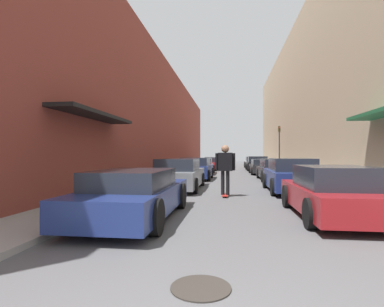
% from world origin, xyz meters
% --- Properties ---
extents(ground, '(108.50, 108.50, 0.00)m').
position_xyz_m(ground, '(0.00, 19.73, 0.00)').
color(ground, '#515154').
extents(curb_strip_left, '(1.80, 49.32, 0.12)m').
position_xyz_m(curb_strip_left, '(-4.33, 24.66, 0.06)').
color(curb_strip_left, gray).
rests_on(curb_strip_left, ground).
extents(curb_strip_right, '(1.80, 49.32, 0.12)m').
position_xyz_m(curb_strip_right, '(4.33, 24.66, 0.06)').
color(curb_strip_right, gray).
rests_on(curb_strip_right, ground).
extents(building_row_left, '(4.90, 49.32, 9.15)m').
position_xyz_m(building_row_left, '(-7.23, 24.65, 4.57)').
color(building_row_left, brown).
rests_on(building_row_left, ground).
extents(building_row_right, '(4.90, 49.32, 12.68)m').
position_xyz_m(building_row_right, '(7.23, 24.66, 6.34)').
color(building_row_right, tan).
rests_on(building_row_right, ground).
extents(parked_car_left_0, '(1.93, 4.71, 1.18)m').
position_xyz_m(parked_car_left_0, '(-2.42, 5.62, 0.59)').
color(parked_car_left_0, navy).
rests_on(parked_car_left_0, ground).
extents(parked_car_left_1, '(1.99, 4.76, 1.35)m').
position_xyz_m(parked_car_left_1, '(-2.43, 11.80, 0.65)').
color(parked_car_left_1, gray).
rests_on(parked_car_left_1, ground).
extents(parked_car_left_2, '(1.96, 4.03, 1.34)m').
position_xyz_m(parked_car_left_2, '(-2.28, 17.08, 0.65)').
color(parked_car_left_2, navy).
rests_on(parked_car_left_2, ground).
extents(parked_car_left_3, '(1.90, 4.56, 1.27)m').
position_xyz_m(parked_car_left_3, '(-2.42, 22.43, 0.62)').
color(parked_car_left_3, maroon).
rests_on(parked_car_left_3, ground).
extents(parked_car_left_4, '(2.09, 4.18, 1.22)m').
position_xyz_m(parked_car_left_4, '(-2.43, 28.23, 0.60)').
color(parked_car_left_4, maroon).
rests_on(parked_car_left_4, ground).
extents(parked_car_left_5, '(1.99, 4.44, 1.24)m').
position_xyz_m(parked_car_left_5, '(-2.27, 34.08, 0.60)').
color(parked_car_left_5, maroon).
rests_on(parked_car_left_5, ground).
extents(parked_car_right_0, '(1.90, 4.15, 1.26)m').
position_xyz_m(parked_car_right_0, '(2.32, 6.35, 0.60)').
color(parked_car_right_0, maroon).
rests_on(parked_car_right_0, ground).
extents(parked_car_right_1, '(1.92, 4.31, 1.38)m').
position_xyz_m(parked_car_right_1, '(2.29, 11.37, 0.66)').
color(parked_car_right_1, navy).
rests_on(parked_car_right_1, ground).
extents(parked_car_right_2, '(1.89, 4.50, 1.27)m').
position_xyz_m(parked_car_right_2, '(2.48, 17.00, 0.61)').
color(parked_car_right_2, '#232326').
rests_on(parked_car_right_2, ground).
extents(parked_car_right_3, '(1.87, 3.95, 1.17)m').
position_xyz_m(parked_car_right_3, '(2.30, 22.60, 0.57)').
color(parked_car_right_3, '#232326').
rests_on(parked_car_right_3, ground).
extents(parked_car_right_4, '(2.08, 4.16, 1.36)m').
position_xyz_m(parked_car_right_4, '(2.40, 27.96, 0.65)').
color(parked_car_right_4, black).
rests_on(parked_car_right_4, ground).
extents(parked_car_right_5, '(1.88, 4.36, 1.29)m').
position_xyz_m(parked_car_right_5, '(2.38, 33.19, 0.63)').
color(parked_car_right_5, '#B7B7BC').
rests_on(parked_car_right_5, ground).
extents(skateboarder, '(0.72, 0.78, 1.88)m').
position_xyz_m(skateboarder, '(-0.34, 9.65, 1.16)').
color(skateboarder, '#B2231E').
rests_on(skateboarder, ground).
extents(manhole_cover, '(0.70, 0.70, 0.02)m').
position_xyz_m(manhole_cover, '(-0.50, 2.12, 0.01)').
color(manhole_cover, '#332D28').
rests_on(manhole_cover, ground).
extents(traffic_light, '(0.16, 0.22, 3.70)m').
position_xyz_m(traffic_light, '(3.75, 23.46, 2.39)').
color(traffic_light, '#2D2D2D').
rests_on(traffic_light, curb_strip_right).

